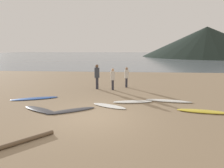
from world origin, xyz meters
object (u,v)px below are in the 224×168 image
Objects in this scene: surfboard_0 at (35,98)px; surfboard_3 at (109,106)px; surfboard_2 at (71,110)px; surfboard_6 at (203,111)px; driftwood_log at (25,140)px; surfboard_5 at (169,101)px; surfboard_1 at (40,110)px; person_2 at (97,75)px; person_1 at (127,76)px; person_0 at (113,77)px; surfboard_4 at (133,102)px.

surfboard_3 is at bearing -34.64° from surfboard_0.
surfboard_2 is (2.80, -2.00, 0.00)m from surfboard_0.
driftwood_log is at bearing -143.74° from surfboard_6.
surfboard_2 is 1.22× the size of surfboard_3.
surfboard_2 is at bearing -148.88° from surfboard_5.
surfboard_6 is (4.49, -0.55, 0.01)m from surfboard_3.
person_2 is at bearing 97.05° from surfboard_1.
surfboard_5 is 7.64m from driftwood_log.
person_2 is at bearing 137.94° from person_1.
surfboard_5 is 1.09× the size of surfboard_6.
person_2 reaches higher than person_0.
surfboard_1 reaches higher than surfboard_0.
surfboard_0 is 1.13× the size of surfboard_2.
surfboard_1 is 0.86× the size of surfboard_5.
surfboard_6 is (6.24, 0.32, 0.01)m from surfboard_2.
person_1 is at bearing 83.13° from surfboard_1.
person_2 reaches higher than surfboard_2.
surfboard_5 reaches higher than surfboard_2.
person_0 is (3.16, 4.87, 0.88)m from surfboard_1.
person_2 is (-5.76, 4.74, 1.02)m from surfboard_6.
surfboard_0 is at bearing 178.94° from surfboard_6.
person_0 is at bearing -68.52° from person_2.
surfboard_2 is 1.00× the size of surfboard_6.
person_1 is (-2.39, 3.76, 0.87)m from surfboard_5.
surfboard_2 is 1.95m from surfboard_3.
surfboard_0 is 3.44m from surfboard_2.
person_2 reaches higher than surfboard_4.
surfboard_2 is at bearing 79.25° from driftwood_log.
surfboard_4 is 1.19× the size of driftwood_log.
surfboard_1 is at bearing 134.28° from person_0.
surfboard_1 reaches higher than surfboard_3.
surfboard_1 is 7.77m from surfboard_6.
driftwood_log is (-5.61, -5.19, 0.03)m from surfboard_5.
surfboard_2 is 5.42m from surfboard_5.
surfboard_5 is at bearing -142.23° from person_0.
person_1 is (4.14, 5.85, 0.87)m from surfboard_1.
surfboard_4 is at bearing 53.59° from driftwood_log.
surfboard_0 and surfboard_3 have the same top height.
surfboard_0 is at bearing 168.39° from surfboard_4.
person_0 is at bearing 149.33° from surfboard_5.
driftwood_log is at bearing -128.42° from surfboard_5.
person_0 is (4.45, 2.83, 0.89)m from surfboard_0.
surfboard_1 is 3.23m from driftwood_log.
surfboard_5 is 4.54m from person_1.
person_1 reaches higher than surfboard_1.
driftwood_log is at bearing -44.98° from surfboard_1.
surfboard_4 is 3.50m from person_0.
person_1 is at bearing 132.86° from surfboard_6.
surfboard_6 is 7.65m from driftwood_log.
surfboard_0 is 7.82m from surfboard_5.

